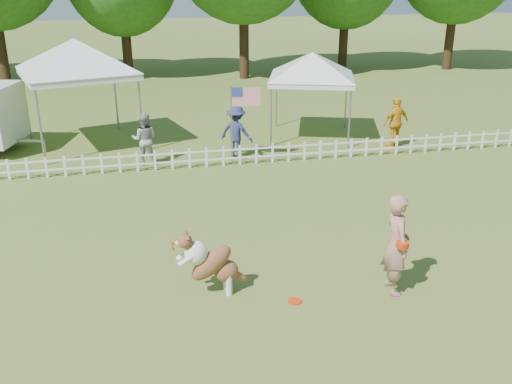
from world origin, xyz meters
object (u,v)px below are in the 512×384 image
frisbee_on_turf (295,301)px  spectator_b (236,132)px  flag_pole (232,125)px  canopy_tent_left (80,95)px  spectator_c (396,122)px  canopy_tent_right (311,96)px  spectator_a (144,139)px  handler (396,244)px  dog (212,263)px

frisbee_on_turf → spectator_b: 8.38m
frisbee_on_turf → flag_pole: size_ratio=0.11×
spectator_b → canopy_tent_left: bearing=9.7°
spectator_b → spectator_c: (5.25, 0.02, 0.02)m
canopy_tent_left → flag_pole: (4.46, -2.79, -0.52)m
canopy_tent_right → spectator_a: 6.01m
frisbee_on_turf → spectator_c: bearing=55.9°
handler → spectator_c: bearing=-21.2°
spectator_c → frisbee_on_turf: bearing=40.4°
dog → spectator_a: bearing=92.6°
flag_pole → spectator_a: flag_pole is taller
handler → dog: size_ratio=1.48×
spectator_a → dog: bearing=105.7°
canopy_tent_left → spectator_a: 3.14m
dog → canopy_tent_right: canopy_tent_right is taller
handler → canopy_tent_left: (-6.13, 10.55, 0.75)m
canopy_tent_right → flag_pole: canopy_tent_right is taller
dog → handler: bearing=-14.3°
frisbee_on_turf → spectator_b: size_ratio=0.15×
dog → spectator_c: size_ratio=0.77×
dog → spectator_b: size_ratio=0.79×
canopy_tent_left → flag_pole: canopy_tent_left is taller
dog → flag_pole: bearing=73.1°
spectator_c → dog: bearing=32.4°
frisbee_on_turf → spectator_c: (5.66, 8.35, 0.82)m
canopy_tent_left → dog: bearing=-89.9°
spectator_a → spectator_b: spectator_b is taller
handler → flag_pole: (-1.67, 7.76, 0.23)m
spectator_a → spectator_c: spectator_c is taller
handler → spectator_b: size_ratio=1.16×
dog → spectator_a: spectator_a is taller
handler → canopy_tent_right: canopy_tent_right is taller
dog → spectator_b: 7.98m
dog → frisbee_on_turf: size_ratio=5.16×
canopy_tent_left → spectator_b: canopy_tent_left is taller
handler → dog: 3.28m
spectator_a → spectator_b: bearing=-169.8°
dog → canopy_tent_left: size_ratio=0.38×
canopy_tent_left → spectator_c: canopy_tent_left is taller
canopy_tent_right → spectator_b: 3.45m
dog → frisbee_on_turf: (1.37, -0.56, -0.62)m
handler → canopy_tent_left: canopy_tent_left is taller
frisbee_on_turf → canopy_tent_left: canopy_tent_left is taller
canopy_tent_right → spectator_c: size_ratio=1.71×
frisbee_on_turf → spectator_a: (-2.37, 8.24, 0.76)m
handler → dog: handler is taller
canopy_tent_right → dog: bearing=-98.6°
canopy_tent_left → spectator_b: size_ratio=2.09×
canopy_tent_left → spectator_c: bearing=-28.6°
handler → spectator_b: 8.44m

